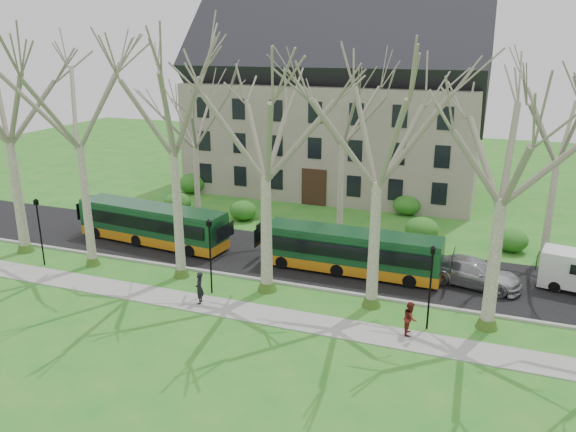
# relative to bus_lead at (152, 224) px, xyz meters

# --- Properties ---
(ground) EXTENTS (120.00, 120.00, 0.00)m
(ground) POSITION_rel_bus_lead_xyz_m (13.66, -4.81, -1.46)
(ground) COLOR #247922
(ground) RESTS_ON ground
(sidewalk) EXTENTS (70.00, 2.00, 0.06)m
(sidewalk) POSITION_rel_bus_lead_xyz_m (13.66, -7.31, -1.43)
(sidewalk) COLOR gray
(sidewalk) RESTS_ON ground
(road) EXTENTS (80.00, 8.00, 0.06)m
(road) POSITION_rel_bus_lead_xyz_m (13.66, 0.69, -1.43)
(road) COLOR black
(road) RESTS_ON ground
(curb) EXTENTS (80.00, 0.25, 0.14)m
(curb) POSITION_rel_bus_lead_xyz_m (13.66, -3.31, -1.39)
(curb) COLOR #A5A39E
(curb) RESTS_ON ground
(building) EXTENTS (26.50, 12.20, 16.00)m
(building) POSITION_rel_bus_lead_xyz_m (7.66, 19.19, 6.61)
(building) COLOR gray
(building) RESTS_ON ground
(tree_row_verge) EXTENTS (49.00, 7.00, 14.00)m
(tree_row_verge) POSITION_rel_bus_lead_xyz_m (13.66, -4.51, 5.54)
(tree_row_verge) COLOR gray
(tree_row_verge) RESTS_ON ground
(tree_row_far) EXTENTS (33.00, 7.00, 12.00)m
(tree_row_far) POSITION_rel_bus_lead_xyz_m (12.32, 6.19, 4.54)
(tree_row_far) COLOR gray
(tree_row_far) RESTS_ON ground
(lamp_row) EXTENTS (36.22, 0.22, 4.30)m
(lamp_row) POSITION_rel_bus_lead_xyz_m (13.66, -5.81, 1.11)
(lamp_row) COLOR black
(lamp_row) RESTS_ON ground
(hedges) EXTENTS (30.60, 8.60, 2.00)m
(hedges) POSITION_rel_bus_lead_xyz_m (8.99, 9.19, -0.46)
(hedges) COLOR #1D5819
(hedges) RESTS_ON ground
(bus_lead) EXTENTS (11.39, 3.47, 2.80)m
(bus_lead) POSITION_rel_bus_lead_xyz_m (0.00, 0.00, 0.00)
(bus_lead) COLOR #113D1F
(bus_lead) RESTS_ON road
(bus_follow) EXTENTS (10.89, 2.43, 2.71)m
(bus_follow) POSITION_rel_bus_lead_xyz_m (14.32, -0.24, -0.04)
(bus_follow) COLOR #113D1F
(bus_follow) RESTS_ON road
(sedan) EXTENTS (5.73, 3.25, 1.57)m
(sedan) POSITION_rel_bus_lead_xyz_m (21.53, 0.33, -0.62)
(sedan) COLOR #9D9DA1
(sedan) RESTS_ON road
(pedestrian_a) EXTENTS (0.60, 0.75, 1.78)m
(pedestrian_a) POSITION_rel_bus_lead_xyz_m (7.72, -7.30, -0.51)
(pedestrian_a) COLOR black
(pedestrian_a) RESTS_ON sidewalk
(pedestrian_b) EXTENTS (0.71, 0.87, 1.68)m
(pedestrian_b) POSITION_rel_bus_lead_xyz_m (18.92, -6.72, -0.56)
(pedestrian_b) COLOR maroon
(pedestrian_b) RESTS_ON sidewalk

